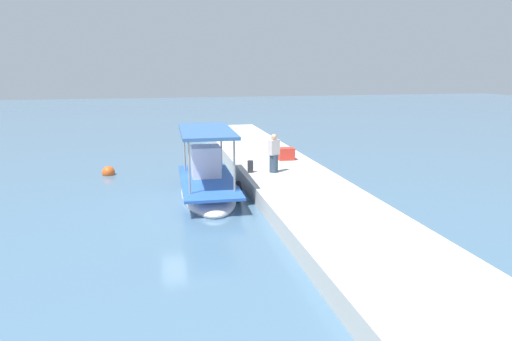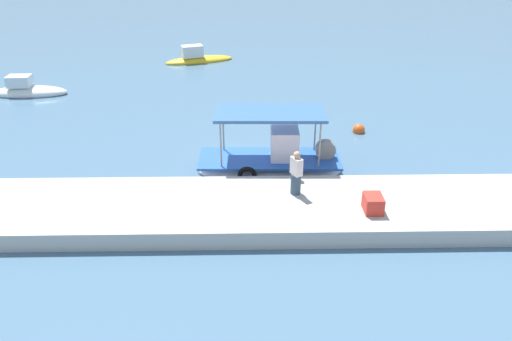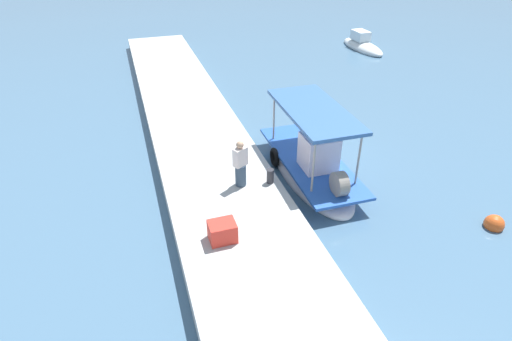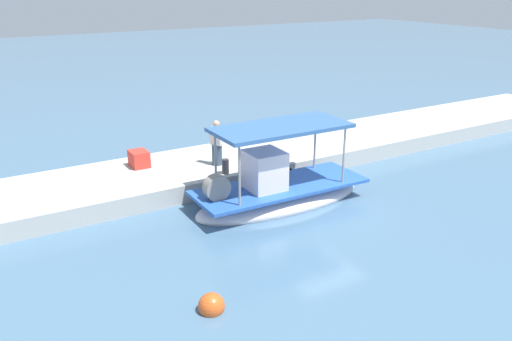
# 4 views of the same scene
# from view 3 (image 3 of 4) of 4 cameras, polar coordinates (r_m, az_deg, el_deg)

# --- Properties ---
(ground_plane) EXTENTS (120.00, 120.00, 0.00)m
(ground_plane) POSITION_cam_3_polar(r_m,az_deg,el_deg) (16.70, 7.75, 1.84)
(ground_plane) COLOR #476A86
(dock_quay) EXTENTS (36.00, 3.76, 0.63)m
(dock_quay) POSITION_cam_3_polar(r_m,az_deg,el_deg) (15.39, -6.06, 0.50)
(dock_quay) COLOR #B6B6B2
(dock_quay) RESTS_ON ground_plane
(main_fishing_boat) EXTENTS (5.95, 2.24, 2.97)m
(main_fishing_boat) POSITION_cam_3_polar(r_m,az_deg,el_deg) (15.30, 7.53, 0.75)
(main_fishing_boat) COLOR silver
(main_fishing_boat) RESTS_ON ground_plane
(fisherman_near_bollard) EXTENTS (0.48, 0.52, 1.62)m
(fisherman_near_bollard) POSITION_cam_3_polar(r_m,az_deg,el_deg) (13.38, -2.14, 0.66)
(fisherman_near_bollard) COLOR #34465A
(fisherman_near_bollard) RESTS_ON dock_quay
(mooring_bollard) EXTENTS (0.24, 0.24, 0.50)m
(mooring_bollard) POSITION_cam_3_polar(r_m,az_deg,el_deg) (13.74, 1.96, -0.77)
(mooring_bollard) COLOR #2D2D33
(mooring_bollard) RESTS_ON dock_quay
(cargo_crate) EXTENTS (0.59, 0.74, 0.57)m
(cargo_crate) POSITION_cam_3_polar(r_m,az_deg,el_deg) (11.48, -4.62, -8.31)
(cargo_crate) COLOR red
(cargo_crate) RESTS_ON dock_quay
(marker_buoy) EXTENTS (0.59, 0.59, 0.59)m
(marker_buoy) POSITION_cam_3_polar(r_m,az_deg,el_deg) (14.88, 29.77, -6.37)
(marker_buoy) COLOR #E0571F
(marker_buoy) RESTS_ON ground_plane
(moored_boat_mid) EXTENTS (4.45, 1.64, 1.41)m
(moored_boat_mid) POSITION_cam_3_polar(r_m,az_deg,el_deg) (31.39, 14.34, 16.22)
(moored_boat_mid) COLOR silver
(moored_boat_mid) RESTS_ON ground_plane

